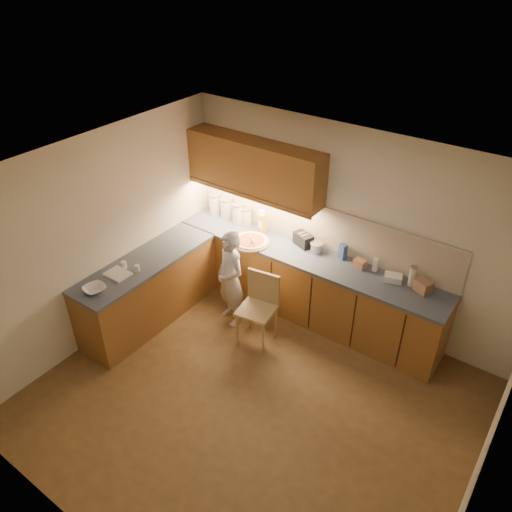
# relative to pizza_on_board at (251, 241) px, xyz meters

# --- Properties ---
(room) EXTENTS (4.54, 4.50, 2.62)m
(room) POSITION_rel_pizza_on_board_xyz_m (1.11, -1.52, 0.73)
(room) COLOR brown
(room) RESTS_ON ground
(l_counter) EXTENTS (3.77, 2.62, 0.92)m
(l_counter) POSITION_rel_pizza_on_board_xyz_m (0.19, -0.27, -0.48)
(l_counter) COLOR #98632C
(l_counter) RESTS_ON ground
(backsplash) EXTENTS (3.75, 0.02, 0.58)m
(backsplash) POSITION_rel_pizza_on_board_xyz_m (0.74, 0.46, 0.27)
(backsplash) COLOR beige
(backsplash) RESTS_ON l_counter
(upper_cabinets) EXTENTS (1.95, 0.36, 0.73)m
(upper_cabinets) POSITION_rel_pizza_on_board_xyz_m (-0.16, 0.30, 0.91)
(upper_cabinets) COLOR #98632C
(upper_cabinets) RESTS_ON ground
(pizza_on_board) EXTENTS (0.51, 0.51, 0.21)m
(pizza_on_board) POSITION_rel_pizza_on_board_xyz_m (0.00, 0.00, 0.00)
(pizza_on_board) COLOR #AB8055
(pizza_on_board) RESTS_ON l_counter
(child) EXTENTS (0.57, 0.47, 1.33)m
(child) POSITION_rel_pizza_on_board_xyz_m (0.06, -0.53, -0.28)
(child) COLOR silver
(child) RESTS_ON ground
(wooden_chair) EXTENTS (0.48, 0.48, 0.94)m
(wooden_chair) POSITION_rel_pizza_on_board_xyz_m (0.57, -0.61, -0.40)
(wooden_chair) COLOR tan
(wooden_chair) RESTS_ON ground
(mixing_bowl) EXTENTS (0.29, 0.29, 0.06)m
(mixing_bowl) POSITION_rel_pizza_on_board_xyz_m (-0.84, -1.90, 0.01)
(mixing_bowl) COLOR silver
(mixing_bowl) RESTS_ON l_counter
(canister_a) EXTENTS (0.16, 0.16, 0.31)m
(canister_a) POSITION_rel_pizza_on_board_xyz_m (-0.90, 0.34, 0.13)
(canister_a) COLOR white
(canister_a) RESTS_ON l_counter
(canister_b) EXTENTS (0.18, 0.18, 0.31)m
(canister_b) POSITION_rel_pizza_on_board_xyz_m (-0.68, 0.35, 0.13)
(canister_b) COLOR silver
(canister_b) RESTS_ON l_counter
(canister_c) EXTENTS (0.16, 0.16, 0.30)m
(canister_c) POSITION_rel_pizza_on_board_xyz_m (-0.46, 0.32, 0.13)
(canister_c) COLOR white
(canister_c) RESTS_ON l_counter
(canister_d) EXTENTS (0.15, 0.15, 0.25)m
(canister_d) POSITION_rel_pizza_on_board_xyz_m (-0.35, 0.38, 0.10)
(canister_d) COLOR white
(canister_d) RESTS_ON l_counter
(oil_jug) EXTENTS (0.14, 0.12, 0.34)m
(oil_jug) POSITION_rel_pizza_on_board_xyz_m (-0.04, 0.31, 0.13)
(oil_jug) COLOR gold
(oil_jug) RESTS_ON l_counter
(toaster) EXTENTS (0.30, 0.24, 0.17)m
(toaster) POSITION_rel_pizza_on_board_xyz_m (0.59, 0.35, 0.06)
(toaster) COLOR black
(toaster) RESTS_ON l_counter
(steel_pot) EXTENTS (0.18, 0.18, 0.13)m
(steel_pot) POSITION_rel_pizza_on_board_xyz_m (0.82, 0.31, 0.05)
(steel_pot) COLOR #A2A2A6
(steel_pot) RESTS_ON l_counter
(blue_box) EXTENTS (0.12, 0.10, 0.20)m
(blue_box) POSITION_rel_pizza_on_board_xyz_m (1.15, 0.38, 0.08)
(blue_box) COLOR #304D91
(blue_box) RESTS_ON l_counter
(card_box_a) EXTENTS (0.16, 0.12, 0.10)m
(card_box_a) POSITION_rel_pizza_on_board_xyz_m (1.42, 0.32, 0.03)
(card_box_a) COLOR #AA7E5B
(card_box_a) RESTS_ON l_counter
(white_bottle) EXTENTS (0.06, 0.06, 0.17)m
(white_bottle) POSITION_rel_pizza_on_board_xyz_m (1.61, 0.35, 0.06)
(white_bottle) COLOR white
(white_bottle) RESTS_ON l_counter
(flat_pack) EXTENTS (0.24, 0.20, 0.08)m
(flat_pack) POSITION_rel_pizza_on_board_xyz_m (1.87, 0.29, 0.02)
(flat_pack) COLOR silver
(flat_pack) RESTS_ON l_counter
(tall_jar) EXTENTS (0.08, 0.08, 0.26)m
(tall_jar) POSITION_rel_pizza_on_board_xyz_m (2.07, 0.33, 0.11)
(tall_jar) COLOR white
(tall_jar) RESTS_ON l_counter
(card_box_b) EXTENTS (0.23, 0.21, 0.15)m
(card_box_b) POSITION_rel_pizza_on_board_xyz_m (2.22, 0.29, 0.05)
(card_box_b) COLOR #9A7053
(card_box_b) RESTS_ON l_counter
(dough_cloth) EXTENTS (0.29, 0.23, 0.02)m
(dough_cloth) POSITION_rel_pizza_on_board_xyz_m (-0.87, -1.53, -0.01)
(dough_cloth) COLOR silver
(dough_cloth) RESTS_ON l_counter
(spice_jar_a) EXTENTS (0.09, 0.09, 0.09)m
(spice_jar_a) POSITION_rel_pizza_on_board_xyz_m (-0.92, -1.38, 0.02)
(spice_jar_a) COLOR white
(spice_jar_a) RESTS_ON l_counter
(spice_jar_b) EXTENTS (0.08, 0.08, 0.08)m
(spice_jar_b) POSITION_rel_pizza_on_board_xyz_m (-0.74, -1.33, 0.02)
(spice_jar_b) COLOR silver
(spice_jar_b) RESTS_ON l_counter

